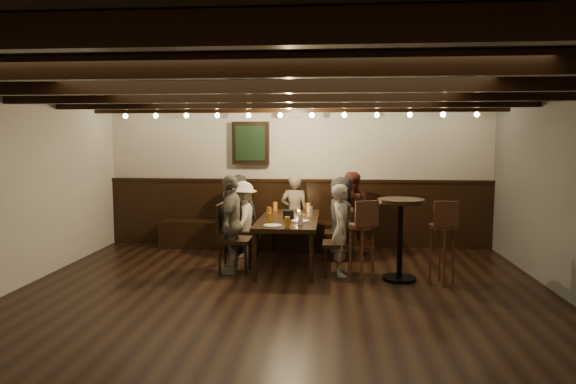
# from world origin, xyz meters

# --- Properties ---
(room) EXTENTS (7.00, 7.00, 7.00)m
(room) POSITION_xyz_m (-0.29, 2.21, 1.07)
(room) COLOR black
(room) RESTS_ON ground
(dining_table) EXTENTS (0.84, 1.86, 0.70)m
(dining_table) POSITION_xyz_m (-0.04, 2.05, 0.64)
(dining_table) COLOR black
(dining_table) RESTS_ON floor
(chair_left_near) EXTENTS (0.39, 0.39, 0.85)m
(chair_left_near) POSITION_xyz_m (-0.76, 2.50, 0.26)
(chair_left_near) COLOR black
(chair_left_near) RESTS_ON floor
(chair_left_far) EXTENTS (0.44, 0.44, 0.95)m
(chair_left_far) POSITION_xyz_m (-0.77, 1.60, 0.29)
(chair_left_far) COLOR black
(chair_left_far) RESTS_ON floor
(chair_right_near) EXTENTS (0.39, 0.39, 0.85)m
(chair_right_near) POSITION_xyz_m (0.68, 2.50, 0.26)
(chair_right_near) COLOR black
(chair_right_near) RESTS_ON floor
(chair_right_far) EXTENTS (0.41, 0.41, 0.89)m
(chair_right_far) POSITION_xyz_m (0.67, 1.60, 0.27)
(chair_right_far) COLOR black
(chair_right_far) RESTS_ON floor
(person_bench_left) EXTENTS (0.61, 0.40, 1.25)m
(person_bench_left) POSITION_xyz_m (-0.94, 2.95, 0.63)
(person_bench_left) COLOR black
(person_bench_left) RESTS_ON floor
(person_bench_centre) EXTENTS (0.45, 0.30, 1.24)m
(person_bench_centre) POSITION_xyz_m (-0.04, 3.10, 0.62)
(person_bench_centre) COLOR gray
(person_bench_centre) RESTS_ON floor
(person_bench_right) EXTENTS (0.64, 0.50, 1.30)m
(person_bench_right) POSITION_xyz_m (0.86, 2.95, 0.65)
(person_bench_right) COLOR brown
(person_bench_right) RESTS_ON floor
(person_left_near) EXTENTS (0.44, 0.77, 1.18)m
(person_left_near) POSITION_xyz_m (-0.79, 2.50, 0.59)
(person_left_near) COLOR #BAB29D
(person_left_near) RESTS_ON floor
(person_left_far) EXTENTS (0.33, 0.79, 1.34)m
(person_left_far) POSITION_xyz_m (-0.80, 1.60, 0.67)
(person_left_far) COLOR gray
(person_left_far) RESTS_ON floor
(person_right_near) EXTENTS (0.40, 0.62, 1.26)m
(person_right_near) POSITION_xyz_m (0.71, 2.50, 0.63)
(person_right_near) COLOR black
(person_right_near) RESTS_ON floor
(person_right_far) EXTENTS (0.30, 0.45, 1.22)m
(person_right_far) POSITION_xyz_m (0.70, 1.60, 0.61)
(person_right_far) COLOR gray
(person_right_far) RESTS_ON floor
(pint_a) EXTENTS (0.07, 0.07, 0.14)m
(pint_a) POSITION_xyz_m (-0.32, 2.75, 0.77)
(pint_a) COLOR #BF7219
(pint_a) RESTS_ON dining_table
(pint_b) EXTENTS (0.07, 0.07, 0.14)m
(pint_b) POSITION_xyz_m (0.21, 2.70, 0.77)
(pint_b) COLOR #BF7219
(pint_b) RESTS_ON dining_table
(pint_c) EXTENTS (0.07, 0.07, 0.14)m
(pint_c) POSITION_xyz_m (-0.34, 2.15, 0.77)
(pint_c) COLOR #BF7219
(pint_c) RESTS_ON dining_table
(pint_d) EXTENTS (0.07, 0.07, 0.14)m
(pint_d) POSITION_xyz_m (0.26, 2.25, 0.77)
(pint_d) COLOR silver
(pint_d) RESTS_ON dining_table
(pint_e) EXTENTS (0.07, 0.07, 0.14)m
(pint_e) POSITION_xyz_m (-0.27, 1.60, 0.77)
(pint_e) COLOR #BF7219
(pint_e) RESTS_ON dining_table
(pint_f) EXTENTS (0.07, 0.07, 0.14)m
(pint_f) POSITION_xyz_m (0.15, 1.50, 0.77)
(pint_f) COLOR silver
(pint_f) RESTS_ON dining_table
(pint_g) EXTENTS (0.07, 0.07, 0.14)m
(pint_g) POSITION_xyz_m (0.00, 1.25, 0.77)
(pint_g) COLOR #BF7219
(pint_g) RESTS_ON dining_table
(plate_near) EXTENTS (0.24, 0.24, 0.01)m
(plate_near) POSITION_xyz_m (-0.20, 1.35, 0.70)
(plate_near) COLOR white
(plate_near) RESTS_ON dining_table
(plate_far) EXTENTS (0.24, 0.24, 0.01)m
(plate_far) POSITION_xyz_m (0.13, 1.75, 0.70)
(plate_far) COLOR white
(plate_far) RESTS_ON dining_table
(condiment_caddy) EXTENTS (0.15, 0.10, 0.12)m
(condiment_caddy) POSITION_xyz_m (-0.04, 2.00, 0.76)
(condiment_caddy) COLOR black
(condiment_caddy) RESTS_ON dining_table
(candle) EXTENTS (0.05, 0.05, 0.05)m
(candle) POSITION_xyz_m (0.08, 2.35, 0.72)
(candle) COLOR beige
(candle) RESTS_ON dining_table
(high_top_table) EXTENTS (0.60, 0.60, 1.06)m
(high_top_table) POSITION_xyz_m (1.45, 1.42, 0.70)
(high_top_table) COLOR black
(high_top_table) RESTS_ON floor
(bar_stool_left) EXTENTS (0.36, 0.38, 1.07)m
(bar_stool_left) POSITION_xyz_m (0.95, 1.21, 0.40)
(bar_stool_left) COLOR #391E12
(bar_stool_left) RESTS_ON floor
(bar_stool_right) EXTENTS (0.34, 0.35, 1.07)m
(bar_stool_right) POSITION_xyz_m (1.95, 1.26, 0.40)
(bar_stool_right) COLOR #391E12
(bar_stool_right) RESTS_ON floor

